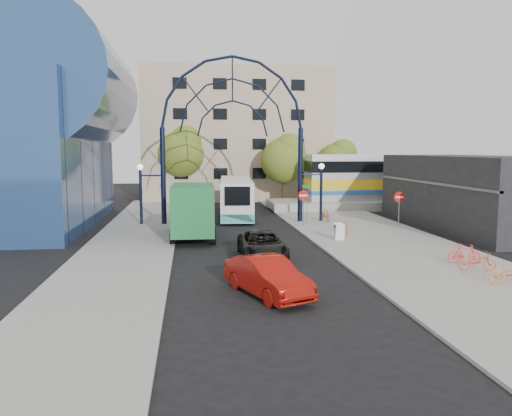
{
  "coord_description": "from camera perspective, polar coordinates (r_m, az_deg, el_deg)",
  "views": [
    {
      "loc": [
        -3.05,
        -22.17,
        5.44
      ],
      "look_at": [
        0.64,
        6.0,
        2.1
      ],
      "focal_mm": 35.0,
      "sensor_mm": 36.0,
      "label": 1
    }
  ],
  "objects": [
    {
      "name": "ground",
      "position": [
        23.03,
        0.36,
        -6.96
      ],
      "size": [
        120.0,
        120.0,
        0.0
      ],
      "primitive_type": "plane",
      "color": "black",
      "rests_on": "ground"
    },
    {
      "name": "tree_north_b",
      "position": [
        52.1,
        -8.43,
        6.44
      ],
      "size": [
        5.12,
        5.12,
        8.0
      ],
      "color": "#382314",
      "rests_on": "ground"
    },
    {
      "name": "train_car",
      "position": [
        49.89,
        20.1,
        3.38
      ],
      "size": [
        25.1,
        3.05,
        4.2
      ],
      "color": "#B7B7BC",
      "rests_on": "train_platform"
    },
    {
      "name": "green_truck",
      "position": [
        30.71,
        -7.16,
        -0.39
      ],
      "size": [
        2.73,
        6.72,
        3.36
      ],
      "rotation": [
        0.0,
        0.0,
        -0.02
      ],
      "color": "black",
      "rests_on": "ground"
    },
    {
      "name": "bike_far_c",
      "position": [
        22.27,
        27.2,
        -6.65
      ],
      "size": [
        1.86,
        1.01,
        0.93
      ],
      "primitive_type": "imported",
      "rotation": [
        0.0,
        0.0,
        1.33
      ],
      "color": "orange",
      "rests_on": "sidewalk_east"
    },
    {
      "name": "stop_sign",
      "position": [
        35.23,
        5.44,
        1.06
      ],
      "size": [
        0.8,
        0.07,
        2.5
      ],
      "color": "slate",
      "rests_on": "sidewalk_east"
    },
    {
      "name": "sidewalk_east",
      "position": [
        28.91,
        15.19,
        -4.26
      ],
      "size": [
        8.0,
        56.0,
        0.12
      ],
      "primitive_type": "cube",
      "color": "gray",
      "rests_on": "ground"
    },
    {
      "name": "street_name_sign",
      "position": [
        35.89,
        5.86,
        1.38
      ],
      "size": [
        0.7,
        0.7,
        2.8
      ],
      "color": "slate",
      "rests_on": "sidewalk_east"
    },
    {
      "name": "black_suv",
      "position": [
        25.12,
        0.7,
        -4.25
      ],
      "size": [
        2.29,
        4.84,
        1.34
      ],
      "primitive_type": "imported",
      "rotation": [
        0.0,
        0.0,
        -0.02
      ],
      "color": "black",
      "rests_on": "ground"
    },
    {
      "name": "tree_north_c",
      "position": [
        52.36,
        9.42,
        5.34
      ],
      "size": [
        4.16,
        4.16,
        6.5
      ],
      "color": "#382314",
      "rests_on": "ground"
    },
    {
      "name": "red_sedan",
      "position": [
        18.78,
        1.34,
        -7.84
      ],
      "size": [
        3.06,
        4.65,
        1.45
      ],
      "primitive_type": "imported",
      "rotation": [
        0.0,
        0.0,
        0.38
      ],
      "color": "#940F09",
      "rests_on": "ground"
    },
    {
      "name": "city_bus",
      "position": [
        40.7,
        -2.32,
        1.27
      ],
      "size": [
        3.23,
        11.22,
        3.04
      ],
      "rotation": [
        0.0,
        0.0,
        -0.07
      ],
      "color": "white",
      "rests_on": "ground"
    },
    {
      "name": "bike_near_b",
      "position": [
        37.69,
        7.92,
        -0.72
      ],
      "size": [
        0.68,
        1.69,
        0.99
      ],
      "primitive_type": "imported",
      "rotation": [
        0.0,
        0.0,
        0.14
      ],
      "color": "#CB6628",
      "rests_on": "sidewalk_east"
    },
    {
      "name": "commercial_block_east",
      "position": [
        37.51,
        23.1,
        1.67
      ],
      "size": [
        6.0,
        16.0,
        5.0
      ],
      "primitive_type": "cube",
      "color": "black",
      "rests_on": "ground"
    },
    {
      "name": "bike_near_a",
      "position": [
        32.53,
        10.09,
        -2.03
      ],
      "size": [
        0.59,
        1.66,
        0.87
      ],
      "primitive_type": "imported",
      "rotation": [
        0.0,
        0.0,
        0.01
      ],
      "color": "orange",
      "rests_on": "sidewalk_east"
    },
    {
      "name": "gateway_arch",
      "position": [
        36.43,
        -2.69,
        11.61
      ],
      "size": [
        13.64,
        0.44,
        12.1
      ],
      "color": "black",
      "rests_on": "ground"
    },
    {
      "name": "bike_far_a",
      "position": [
        24.14,
        24.0,
        -5.58
      ],
      "size": [
        1.7,
        0.89,
        0.85
      ],
      "primitive_type": "imported",
      "rotation": [
        0.0,
        0.0,
        1.36
      ],
      "color": "#D3482A",
      "rests_on": "sidewalk_east"
    },
    {
      "name": "tree_north_a",
      "position": [
        48.97,
        3.34,
        5.72
      ],
      "size": [
        4.48,
        4.48,
        7.0
      ],
      "color": "#382314",
      "rests_on": "ground"
    },
    {
      "name": "sandwich_board",
      "position": [
        29.82,
        9.5,
        -2.45
      ],
      "size": [
        0.55,
        0.61,
        0.99
      ],
      "color": "white",
      "rests_on": "sidewalk_east"
    },
    {
      "name": "do_not_enter_sign",
      "position": [
        35.28,
        16.05,
        0.81
      ],
      "size": [
        0.76,
        0.07,
        2.48
      ],
      "color": "slate",
      "rests_on": "sidewalk_east"
    },
    {
      "name": "apartment_block",
      "position": [
        57.39,
        -2.44,
        8.26
      ],
      "size": [
        20.0,
        12.1,
        14.0
      ],
      "color": "tan",
      "rests_on": "ground"
    },
    {
      "name": "transit_hall",
      "position": [
        39.16,
        -25.96,
        7.88
      ],
      "size": [
        16.5,
        18.0,
        14.5
      ],
      "color": "navy",
      "rests_on": "ground"
    },
    {
      "name": "bike_far_b",
      "position": [
        25.5,
        22.72,
        -4.82
      ],
      "size": [
        1.57,
        0.7,
        0.91
      ],
      "primitive_type": "imported",
      "rotation": [
        0.0,
        0.0,
        1.38
      ],
      "color": "#F53131",
      "rests_on": "sidewalk_east"
    },
    {
      "name": "train_platform",
      "position": [
        50.08,
        19.98,
        0.53
      ],
      "size": [
        32.0,
        5.0,
        0.8
      ],
      "primitive_type": "cube",
      "color": "gray",
      "rests_on": "ground"
    },
    {
      "name": "plaza_west",
      "position": [
        28.89,
        -14.23,
        -4.24
      ],
      "size": [
        5.0,
        50.0,
        0.12
      ],
      "primitive_type": "cube",
      "color": "gray",
      "rests_on": "ground"
    }
  ]
}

